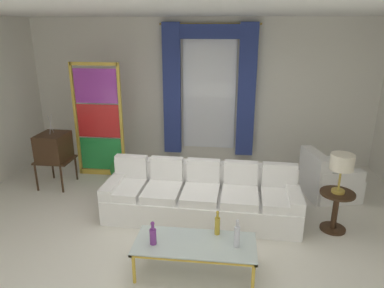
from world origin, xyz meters
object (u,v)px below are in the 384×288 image
Objects in this scene: round_side_table at (336,208)px; table_lamp_brass at (342,164)px; couch_white_long at (202,197)px; peacock_figurine at (119,171)px; vintage_tv at (54,148)px; armchair_white at (327,180)px; bottle_amber_squat at (237,235)px; bottle_blue_decanter at (217,225)px; stained_glass_divider at (99,123)px; bottle_crystal_tall at (153,235)px; coffee_table at (195,245)px.

table_lamp_brass is (0.00, 0.00, 0.67)m from round_side_table.
couch_white_long is 5.16× the size of table_lamp_brass.
round_side_table reaches higher than peacock_figurine.
vintage_tv is 4.87m from armchair_white.
couch_white_long is at bearing -15.66° from vintage_tv.
couch_white_long is 2.19× the size of vintage_tv.
bottle_blue_decanter is at bearing 135.67° from bottle_amber_squat.
table_lamp_brass is (4.05, -1.55, -0.03)m from stained_glass_divider.
couch_white_long is 1.50m from bottle_amber_squat.
round_side_table is (2.37, 1.25, -0.17)m from bottle_crystal_tall.
peacock_figurine is at bearing 160.91° from round_side_table.
couch_white_long is 1.37m from coffee_table.
couch_white_long is 1.97m from peacock_figurine.
armchair_white is 1.73× the size of table_lamp_brass.
peacock_figurine is (-1.67, 1.05, -0.09)m from couch_white_long.
bottle_crystal_tall is at bearing -176.20° from bottle_amber_squat.
bottle_crystal_tall is at bearing -63.66° from peacock_figurine.
peacock_figurine is at bearing 125.32° from coffee_table.
bottle_blue_decanter is 0.90× the size of bottle_amber_squat.
bottle_blue_decanter is at bearing -149.72° from table_lamp_brass.
bottle_amber_squat is at bearing -1.56° from coffee_table.
table_lamp_brass is at bearing 30.28° from bottle_blue_decanter.
vintage_tv is 0.93m from stained_glass_divider.
peacock_figurine is at bearing 147.72° from couch_white_long.
couch_white_long is at bearing -32.75° from stained_glass_divider.
bottle_crystal_tall is at bearing -152.13° from round_side_table.
couch_white_long reaches higher than bottle_crystal_tall.
armchair_white is (1.56, 2.32, -0.27)m from bottle_amber_squat.
bottle_blue_decanter is 3.62m from vintage_tv.
couch_white_long is at bearing 73.38° from bottle_crystal_tall.
couch_white_long reaches higher than peacock_figurine.
vintage_tv reaches higher than table_lamp_brass.
bottle_blue_decanter is at bearing 21.99° from bottle_crystal_tall.
round_side_table is (4.70, -0.97, -0.37)m from vintage_tv.
bottle_amber_squat is at bearing -44.33° from bottle_blue_decanter.
coffee_table is 4.06× the size of bottle_amber_squat.
bottle_blue_decanter is 1.08× the size of bottle_crystal_tall.
bottle_crystal_tall is at bearing -152.13° from table_lamp_brass.
vintage_tv is (-3.29, 2.16, 0.17)m from bottle_amber_squat.
peacock_figurine is (-3.75, 0.12, -0.07)m from armchair_white.
bottle_crystal_tall is 0.96m from bottle_amber_squat.
stained_glass_divider is 3.86× the size of table_lamp_brass.
bottle_crystal_tall is 3.47m from armchair_white.
bottle_crystal_tall is 0.13× the size of stained_glass_divider.
coffee_table is 0.51m from bottle_amber_squat.
coffee_table is at bearing -54.68° from peacock_figurine.
table_lamp_brass reaches higher than peacock_figurine.
bottle_blue_decanter is at bearing 41.22° from coffee_table.
stained_glass_divider is (-4.20, 0.42, 0.77)m from armchair_white.
stained_glass_divider reaches higher than round_side_table.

